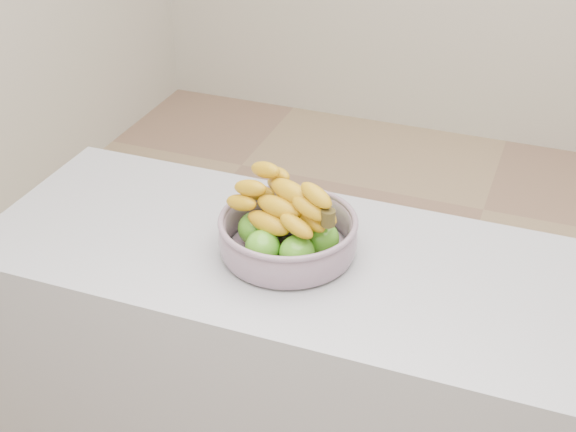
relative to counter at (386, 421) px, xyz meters
The scene contains 3 objects.
ground 0.78m from the counter, 90.00° to the left, with size 4.00×4.00×0.00m, color #9A7F5E.
counter is the anchor object (origin of this frame).
fruit_bowl 0.58m from the counter, behind, with size 0.32×0.32×0.19m.
Camera 1 is at (0.28, -2.08, 1.96)m, focal length 50.00 mm.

